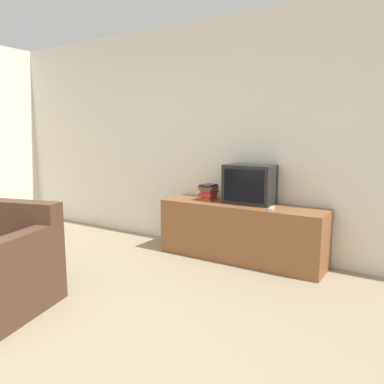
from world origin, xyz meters
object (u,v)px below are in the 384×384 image
object	(u,v)px
book_stack	(208,192)
remote_on_stand	(272,209)
television	(249,184)
tv_stand	(240,232)

from	to	relation	value
book_stack	remote_on_stand	bearing A→B (deg)	-10.15
remote_on_stand	television	bearing A→B (deg)	149.46
remote_on_stand	book_stack	bearing A→B (deg)	169.85
book_stack	remote_on_stand	distance (m)	0.81
tv_stand	book_stack	size ratio (longest dim) A/B	8.05
tv_stand	book_stack	world-z (taller)	book_stack
tv_stand	book_stack	bearing A→B (deg)	175.52
television	remote_on_stand	bearing A→B (deg)	-30.54
tv_stand	book_stack	distance (m)	0.57
television	book_stack	size ratio (longest dim) A/B	2.36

